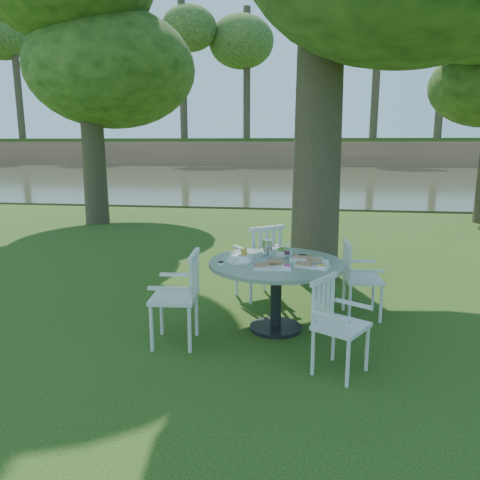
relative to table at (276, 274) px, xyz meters
name	(u,v)px	position (x,y,z in m)	size (l,w,h in m)	color
ground	(238,313)	(-0.49, 0.44, -0.62)	(140.00, 140.00, 0.00)	#19360B
table	(276,274)	(0.00, 0.00, 0.00)	(1.43, 1.43, 0.76)	black
chair_ne	(355,274)	(0.87, 0.53, -0.10)	(0.46, 0.49, 0.88)	silver
chair_nw	(262,256)	(-0.26, 0.98, -0.05)	(0.67, 0.66, 0.97)	silver
chair_sw	(183,291)	(-0.88, -0.50, -0.07)	(0.48, 0.51, 0.94)	silver
chair_se	(333,317)	(0.56, -0.86, -0.13)	(0.56, 0.57, 0.84)	silver
tableware	(273,257)	(-0.05, 0.05, 0.18)	(1.16, 0.78, 0.21)	white
river	(297,178)	(-0.49, 23.44, -0.62)	(100.00, 28.00, 0.12)	#353921
far_bank	(308,87)	(-0.21, 41.55, 6.63)	(100.00, 18.00, 15.20)	#8F6042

